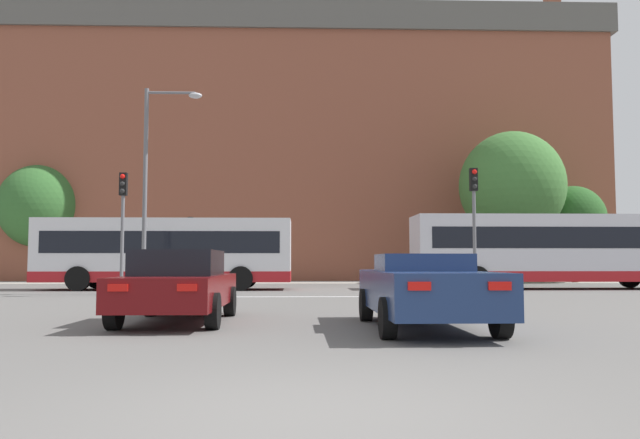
{
  "coord_description": "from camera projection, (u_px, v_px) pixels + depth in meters",
  "views": [
    {
      "loc": [
        -0.02,
        -4.85,
        1.17
      ],
      "look_at": [
        0.75,
        19.71,
        2.85
      ],
      "focal_mm": 35.0,
      "sensor_mm": 36.0,
      "label": 1
    }
  ],
  "objects": [
    {
      "name": "brick_civic_building",
      "position": [
        288.0,
        150.0,
        44.46
      ],
      "size": [
        42.52,
        11.06,
        24.47
      ],
      "color": "brown",
      "rests_on": "ground_plane"
    },
    {
      "name": "ground_plane",
      "position": [
        303.0,
        415.0,
        4.76
      ],
      "size": [
        400.0,
        400.0,
        0.0
      ],
      "primitive_type": "plane",
      "color": "#605E5B"
    },
    {
      "name": "street_lamp_junction",
      "position": [
        155.0,
        168.0,
        23.2
      ],
      "size": [
        2.15,
        0.36,
        7.68
      ],
      "color": "slate",
      "rests_on": "ground_plane"
    },
    {
      "name": "traffic_light_far_left",
      "position": [
        190.0,
        238.0,
        34.37
      ],
      "size": [
        0.26,
        0.31,
        3.66
      ],
      "color": "slate",
      "rests_on": "ground_plane"
    },
    {
      "name": "stop_line_strip",
      "position": [
        301.0,
        297.0,
        20.98
      ],
      "size": [
        9.26,
        0.3,
        0.01
      ],
      "primitive_type": "cube",
      "color": "silver",
      "rests_on": "ground_plane"
    },
    {
      "name": "tree_by_building",
      "position": [
        39.0,
        206.0,
        38.85
      ],
      "size": [
        4.93,
        4.93,
        7.23
      ],
      "color": "#4C3823",
      "rests_on": "ground_plane"
    },
    {
      "name": "pedestrian_waiting",
      "position": [
        135.0,
        266.0,
        34.7
      ],
      "size": [
        0.24,
        0.4,
        1.66
      ],
      "rotation": [
        0.0,
        0.0,
        4.73
      ],
      "color": "black",
      "rests_on": "ground_plane"
    },
    {
      "name": "far_pavement",
      "position": [
        301.0,
        283.0,
        34.76
      ],
      "size": [
        70.29,
        2.5,
        0.01
      ],
      "primitive_type": "cube",
      "color": "#A09B91",
      "rests_on": "ground_plane"
    },
    {
      "name": "bus_crossing_trailing",
      "position": [
        556.0,
        249.0,
        27.27
      ],
      "size": [
        12.51,
        2.74,
        3.2
      ],
      "rotation": [
        0.0,
        0.0,
        -1.57
      ],
      "color": "silver",
      "rests_on": "ground_plane"
    },
    {
      "name": "bus_crossing_lead",
      "position": [
        167.0,
        252.0,
        26.51
      ],
      "size": [
        10.58,
        2.71,
        2.98
      ],
      "rotation": [
        0.0,
        0.0,
        -1.57
      ],
      "color": "silver",
      "rests_on": "ground_plane"
    },
    {
      "name": "car_roadster_right",
      "position": [
        424.0,
        289.0,
        11.0
      ],
      "size": [
        1.99,
        4.79,
        1.31
      ],
      "rotation": [
        0.0,
        0.0,
        0.01
      ],
      "color": "navy",
      "rests_on": "ground_plane"
    },
    {
      "name": "tree_distant",
      "position": [
        573.0,
        220.0,
        35.98
      ],
      "size": [
        3.68,
        3.68,
        5.57
      ],
      "color": "#4C3823",
      "rests_on": "ground_plane"
    },
    {
      "name": "car_saloon_left",
      "position": [
        179.0,
        285.0,
        12.17
      ],
      "size": [
        1.94,
        4.46,
        1.4
      ],
      "rotation": [
        0.0,
        0.0,
        0.0
      ],
      "color": "#600C0F",
      "rests_on": "ground_plane"
    },
    {
      "name": "traffic_light_near_right",
      "position": [
        474.0,
        210.0,
        21.65
      ],
      "size": [
        0.26,
        0.31,
        4.44
      ],
      "color": "slate",
      "rests_on": "ground_plane"
    },
    {
      "name": "tree_kerbside",
      "position": [
        512.0,
        186.0,
        35.14
      ],
      "size": [
        5.87,
        5.87,
        8.54
      ],
      "color": "#4C3823",
      "rests_on": "ground_plane"
    },
    {
      "name": "traffic_light_near_left",
      "position": [
        123.0,
        213.0,
        21.78
      ],
      "size": [
        0.26,
        0.31,
        4.3
      ],
      "color": "slate",
      "rests_on": "ground_plane"
    }
  ]
}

